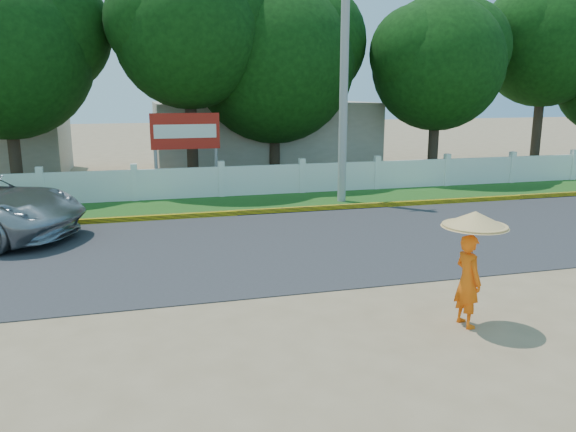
% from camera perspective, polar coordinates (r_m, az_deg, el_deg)
% --- Properties ---
extents(ground, '(120.00, 120.00, 0.00)m').
position_cam_1_polar(ground, '(9.78, 3.08, -9.97)').
color(ground, '#9E8460').
rests_on(ground, ground).
extents(road, '(60.00, 7.00, 0.02)m').
position_cam_1_polar(road, '(13.89, -2.67, -3.01)').
color(road, '#38383A').
rests_on(road, ground).
extents(grass_verge, '(60.00, 3.50, 0.03)m').
position_cam_1_polar(grass_verge, '(18.91, -6.09, 1.18)').
color(grass_verge, '#2D601E').
rests_on(grass_verge, ground).
extents(curb, '(40.00, 0.18, 0.16)m').
position_cam_1_polar(curb, '(17.25, -5.21, 0.31)').
color(curb, yellow).
rests_on(curb, ground).
extents(fence, '(40.00, 0.10, 1.10)m').
position_cam_1_polar(fence, '(20.23, -6.77, 3.45)').
color(fence, silver).
rests_on(fence, ground).
extents(building_near, '(10.00, 6.00, 3.20)m').
position_cam_1_polar(building_near, '(27.29, -2.64, 8.12)').
color(building_near, '#B7AD99').
rests_on(building_near, ground).
extents(utility_pole, '(0.28, 0.28, 7.95)m').
position_cam_1_polar(utility_pole, '(19.06, 5.70, 13.25)').
color(utility_pole, gray).
rests_on(utility_pole, ground).
extents(monk_with_parasol, '(1.05, 1.05, 1.91)m').
position_cam_1_polar(monk_with_parasol, '(9.41, 18.12, -3.50)').
color(monk_with_parasol, '#F85D0D').
rests_on(monk_with_parasol, ground).
extents(billboard, '(2.50, 0.13, 2.95)m').
position_cam_1_polar(billboard, '(21.00, -10.39, 8.05)').
color(billboard, gray).
rests_on(billboard, ground).
extents(tree_row, '(38.64, 7.58, 8.81)m').
position_cam_1_polar(tree_row, '(23.50, -1.30, 15.73)').
color(tree_row, '#473828').
rests_on(tree_row, ground).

